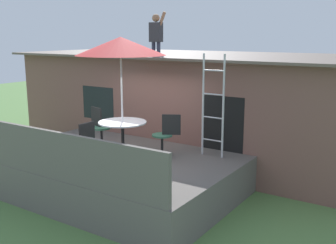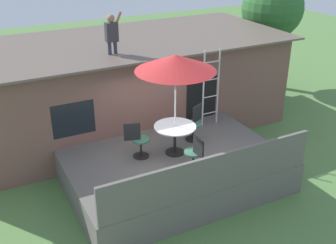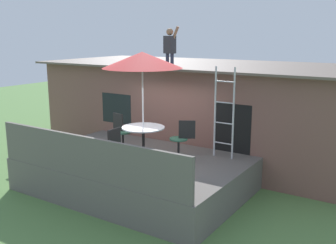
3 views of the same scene
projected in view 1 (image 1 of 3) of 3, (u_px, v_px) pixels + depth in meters
ground_plane at (118, 190)px, 9.09m from camera, size 40.00×40.00×0.00m
house at (198, 104)px, 11.73m from camera, size 10.50×4.50×2.86m
deck at (117, 173)px, 9.01m from camera, size 5.21×3.65×0.80m
deck_railing at (52, 155)px, 7.38m from camera, size 5.11×0.08×0.90m
patio_table at (123, 129)px, 8.83m from camera, size 1.04×1.04×0.74m
patio_umbrella at (121, 46)px, 8.46m from camera, size 1.90×1.90×2.54m
step_ladder at (213, 106)px, 8.65m from camera, size 0.52×0.04×2.20m
person_figure at (156, 31)px, 10.61m from camera, size 0.47×0.20×1.11m
patio_chair_left at (100, 127)px, 9.54m from camera, size 0.61×0.44×0.92m
patio_chair_right at (165, 136)px, 8.78m from camera, size 0.58×0.44×0.92m
patio_chair_near at (92, 144)px, 8.07m from camera, size 0.44×0.62×0.92m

